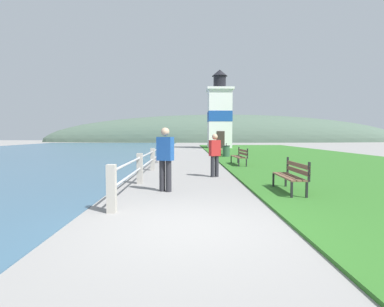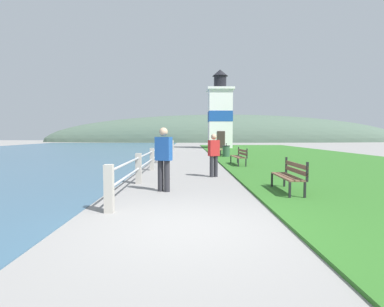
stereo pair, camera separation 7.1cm
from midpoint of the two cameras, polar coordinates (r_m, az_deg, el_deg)
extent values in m
plane|color=gray|center=(5.36, -0.44, -13.84)|extent=(160.00, 160.00, 0.00)
cube|color=#2D6623|center=(22.20, 19.61, -0.66)|extent=(12.00, 46.86, 0.06)
cube|color=#A8A399|center=(6.41, -15.38, -6.47)|extent=(0.18, 0.18, 1.00)
cube|color=#A8A399|center=(9.95, -10.12, -2.83)|extent=(0.18, 0.18, 1.00)
cube|color=#A8A399|center=(13.55, -7.65, -1.10)|extent=(0.18, 0.18, 1.00)
cube|color=#A8A399|center=(17.17, -6.22, -0.09)|extent=(0.18, 0.18, 1.00)
cube|color=#A8A399|center=(20.80, -5.29, 0.56)|extent=(0.18, 0.18, 1.00)
cube|color=#A8A399|center=(24.44, -4.64, 1.02)|extent=(0.18, 0.18, 1.00)
cube|color=#A8A399|center=(28.08, -4.15, 1.36)|extent=(0.18, 0.18, 1.00)
cube|color=#A8A399|center=(31.72, -3.78, 1.62)|extent=(0.18, 0.18, 1.00)
cylinder|color=#B2B2B7|center=(18.97, -5.72, 1.32)|extent=(0.06, 25.55, 0.06)
cylinder|color=#B2B2B7|center=(18.99, -5.71, 0.26)|extent=(0.06, 25.55, 0.06)
cube|color=brown|center=(8.49, 16.75, -4.23)|extent=(0.12, 1.64, 0.04)
cube|color=brown|center=(8.54, 17.69, -4.20)|extent=(0.12, 1.64, 0.04)
cube|color=brown|center=(8.59, 18.62, -4.18)|extent=(0.12, 1.64, 0.04)
cube|color=brown|center=(8.58, 19.22, -2.06)|extent=(0.06, 1.64, 0.11)
cube|color=brown|center=(8.60, 19.19, -3.11)|extent=(0.06, 1.64, 0.11)
cube|color=black|center=(7.77, 18.20, -6.80)|extent=(0.05, 0.05, 0.45)
cube|color=black|center=(9.27, 15.02, -5.07)|extent=(0.05, 0.05, 0.45)
cube|color=black|center=(7.90, 20.76, -6.69)|extent=(0.05, 0.05, 0.45)
cube|color=black|center=(9.38, 17.21, -5.01)|extent=(0.05, 0.05, 0.45)
cube|color=black|center=(7.85, 21.17, -3.30)|extent=(0.05, 0.05, 0.49)
cube|color=black|center=(9.34, 17.55, -2.15)|extent=(0.05, 0.05, 0.49)
cube|color=brown|center=(15.48, 8.16, -0.62)|extent=(0.22, 1.87, 0.04)
cube|color=brown|center=(15.51, 8.69, -0.62)|extent=(0.22, 1.87, 0.04)
cube|color=brown|center=(15.55, 9.22, -0.61)|extent=(0.22, 1.87, 0.04)
cube|color=brown|center=(15.55, 9.54, 0.56)|extent=(0.16, 1.87, 0.11)
cube|color=brown|center=(15.56, 9.54, -0.02)|extent=(0.16, 1.87, 0.11)
cube|color=black|center=(14.61, 8.77, -1.84)|extent=(0.05, 0.05, 0.45)
cube|color=black|center=(16.38, 7.34, -1.24)|extent=(0.05, 0.05, 0.45)
cube|color=black|center=(14.70, 10.18, -1.82)|extent=(0.05, 0.05, 0.45)
cube|color=black|center=(16.46, 8.60, -1.23)|extent=(0.05, 0.05, 0.45)
cube|color=black|center=(14.67, 10.39, 0.00)|extent=(0.05, 0.05, 0.49)
cube|color=black|center=(16.44, 8.78, 0.40)|extent=(0.05, 0.05, 0.49)
cube|color=brown|center=(22.83, 5.49, 0.76)|extent=(0.34, 1.75, 0.04)
cube|color=brown|center=(22.83, 5.85, 0.76)|extent=(0.34, 1.75, 0.04)
cube|color=brown|center=(22.83, 6.22, 0.75)|extent=(0.34, 1.75, 0.04)
cube|color=brown|center=(22.81, 6.45, 1.55)|extent=(0.28, 1.74, 0.11)
cube|color=brown|center=(22.82, 6.44, 1.15)|extent=(0.28, 1.74, 0.11)
cube|color=black|center=(22.00, 5.34, 0.01)|extent=(0.06, 0.06, 0.45)
cube|color=black|center=(23.69, 5.43, 0.27)|extent=(0.06, 0.06, 0.45)
cube|color=black|center=(21.99, 6.31, 0.01)|extent=(0.06, 0.06, 0.45)
cube|color=black|center=(23.69, 6.32, 0.26)|extent=(0.06, 0.06, 0.45)
cube|color=black|center=(21.97, 6.44, 1.23)|extent=(0.06, 0.06, 0.49)
cube|color=black|center=(23.67, 6.45, 1.40)|extent=(0.06, 0.06, 0.49)
cube|color=white|center=(35.54, 5.20, 6.46)|extent=(2.65, 2.65, 6.74)
cube|color=#194799|center=(35.56, 5.20, 7.01)|extent=(2.69, 2.69, 1.21)
cube|color=white|center=(35.89, 5.23, 12.05)|extent=(3.05, 3.05, 0.25)
cylinder|color=black|center=(36.02, 5.24, 13.35)|extent=(1.46, 1.46, 1.41)
cone|color=black|center=(36.22, 5.25, 15.05)|extent=(1.82, 1.82, 0.77)
cube|color=#332823|center=(34.17, 5.41, 2.60)|extent=(0.90, 0.06, 2.00)
cylinder|color=#28282D|center=(11.35, 3.77, -2.49)|extent=(0.15, 0.15, 0.80)
cylinder|color=#28282D|center=(11.43, 4.56, -2.45)|extent=(0.15, 0.15, 0.80)
cube|color=#B22323|center=(11.34, 4.18, 1.05)|extent=(0.45, 0.36, 0.60)
sphere|color=tan|center=(11.32, 4.19, 3.22)|extent=(0.22, 0.22, 0.22)
cylinder|color=#28282D|center=(8.54, -5.92, -4.24)|extent=(0.17, 0.17, 0.88)
cylinder|color=#28282D|center=(8.45, -4.73, -4.32)|extent=(0.17, 0.17, 0.88)
cube|color=#1E4C99|center=(8.43, -5.36, 0.92)|extent=(0.50, 0.39, 0.66)
sphere|color=tan|center=(8.42, -5.38, 4.14)|extent=(0.24, 0.24, 0.24)
cylinder|color=#2D5138|center=(21.14, 6.42, 0.33)|extent=(0.50, 0.50, 0.80)
cylinder|color=black|center=(21.12, 6.43, 1.47)|extent=(0.54, 0.54, 0.04)
ellipsoid|color=#475B4C|center=(66.85, 6.02, 2.24)|extent=(80.00, 16.00, 12.00)
camera|label=1|loc=(0.04, -90.10, -0.01)|focal=28.00mm
camera|label=2|loc=(0.04, 89.90, 0.01)|focal=28.00mm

